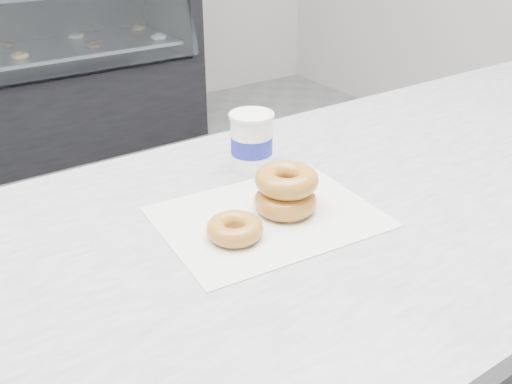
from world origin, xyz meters
TOP-DOWN VIEW (x-y plane):
  - wax_paper at (-0.01, -0.57)m, footprint 0.36×0.29m
  - donut_single at (-0.08, -0.60)m, footprint 0.09×0.09m
  - donut_stack at (0.03, -0.57)m, footprint 0.11×0.11m
  - coffee_cup at (0.07, -0.41)m, footprint 0.10×0.10m

SIDE VIEW (x-z plane):
  - wax_paper at x=-0.01m, z-range 0.90..0.90m
  - donut_single at x=-0.08m, z-range 0.90..0.93m
  - donut_stack at x=0.03m, z-range 0.90..0.97m
  - coffee_cup at x=0.07m, z-range 0.90..1.01m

